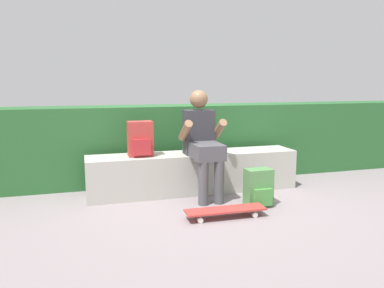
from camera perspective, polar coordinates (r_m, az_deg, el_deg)
The scene contains 7 objects.
ground_plane at distance 4.45m, azimuth 1.20°, elevation -7.94°, with size 24.00×24.00×0.00m, color gray.
bench_main at distance 4.62m, azimuth 0.25°, elevation -4.24°, with size 2.53×0.46×0.47m.
person_skater at distance 4.35m, azimuth 1.58°, elevation 0.70°, with size 0.49×0.62×1.22m.
skateboard_near_person at distance 3.80m, azimuth 5.02°, elevation -9.84°, with size 0.80×0.21×0.09m.
backpack_on_bench at distance 4.39m, azimuth -7.73°, elevation 0.69°, with size 0.28×0.23×0.40m.
backpack_on_ground at distance 4.17m, azimuth 9.94°, elevation -6.49°, with size 0.28×0.23×0.40m.
hedge_row at distance 5.32m, azimuth 2.92°, elevation 0.48°, with size 6.30×0.57×1.01m.
Camera 1 is at (-1.29, -4.05, 1.32)m, focal length 35.66 mm.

